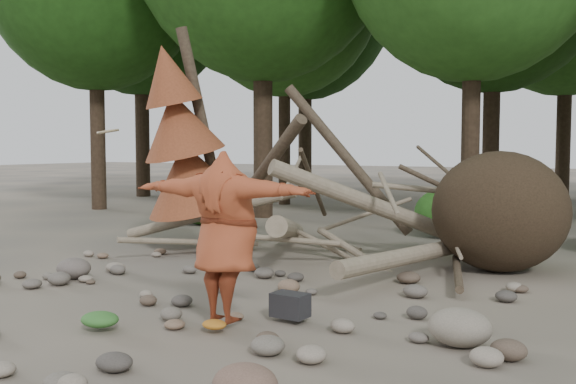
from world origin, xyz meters
The scene contains 12 objects.
ground centered at (0.00, 0.00, 0.00)m, with size 120.00×120.00×0.00m, color #514C44.
deadfall_pile centered at (2.02, 4.24, 0.95)m, with size 8.55×5.24×3.30m.
dead_conifer centered at (-3.12, 3.37, 2.11)m, with size 2.06×2.16×4.35m.
bush_left centered at (-5.50, 7.20, 0.72)m, with size 1.80×1.80×1.44m, color #1F4C14.
bush_mid centered at (0.80, 7.80, 0.56)m, with size 1.40×1.40×1.12m, color #29611C.
frisbee_thrower centered at (0.53, -0.60, 1.04)m, with size 3.28×0.71×2.20m.
backpack centered at (1.04, -0.02, 0.14)m, with size 0.42×0.28×0.28m, color black.
cloth_green centered at (-0.62, -1.37, 0.08)m, with size 0.45×0.37×0.17m, color #316829.
cloth_orange centered at (0.54, -0.84, 0.05)m, with size 0.28×0.23×0.10m, color #AB671D.
boulder_front_right centered at (1.88, -2.32, 0.16)m, with size 0.54×0.49×0.32m, color brown.
boulder_mid_right centered at (3.01, 0.01, 0.20)m, with size 0.65×0.59×0.39m, color gray.
boulder_mid_left centered at (-3.07, 0.53, 0.16)m, with size 0.54×0.49×0.33m, color #635A54.
Camera 1 is at (4.55, -6.50, 2.04)m, focal length 40.00 mm.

